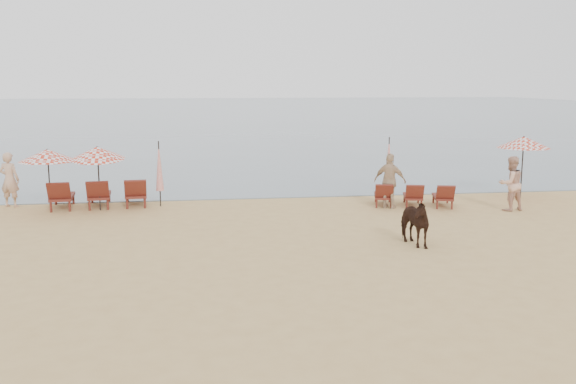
{
  "coord_description": "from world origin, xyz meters",
  "views": [
    {
      "loc": [
        -2.49,
        -12.68,
        4.19
      ],
      "look_at": [
        0.0,
        5.0,
        1.1
      ],
      "focal_mm": 40.0,
      "sensor_mm": 36.0,
      "label": 1
    }
  ],
  "objects_px": {
    "umbrella_open_left_b": "(98,153)",
    "beachgoer_right_a": "(511,184)",
    "lounger_cluster_right": "(413,195)",
    "umbrella_open_left_a": "(48,155)",
    "umbrella_closed_left": "(159,166)",
    "umbrella_closed_right": "(389,159)",
    "beachgoer_right_b": "(390,181)",
    "lounger_cluster_left": "(99,194)",
    "cow": "(412,222)",
    "umbrella_open_right": "(524,142)",
    "beachgoer_left": "(10,180)"
  },
  "relations": [
    {
      "from": "umbrella_closed_left",
      "to": "cow",
      "type": "distance_m",
      "value": 9.2
    },
    {
      "from": "umbrella_closed_left",
      "to": "beachgoer_right_b",
      "type": "xyz_separation_m",
      "value": [
        7.6,
        -1.42,
        -0.45
      ]
    },
    {
      "from": "lounger_cluster_right",
      "to": "umbrella_closed_left",
      "type": "relative_size",
      "value": 1.3
    },
    {
      "from": "umbrella_open_right",
      "to": "umbrella_closed_right",
      "type": "height_order",
      "value": "umbrella_open_right"
    },
    {
      "from": "lounger_cluster_left",
      "to": "umbrella_open_left_a",
      "type": "bearing_deg",
      "value": -167.55
    },
    {
      "from": "cow",
      "to": "beachgoer_left",
      "type": "bearing_deg",
      "value": 137.95
    },
    {
      "from": "umbrella_open_left_a",
      "to": "lounger_cluster_right",
      "type": "bearing_deg",
      "value": -12.35
    },
    {
      "from": "umbrella_open_left_a",
      "to": "umbrella_closed_left",
      "type": "height_order",
      "value": "umbrella_closed_left"
    },
    {
      "from": "cow",
      "to": "beachgoer_right_a",
      "type": "distance_m",
      "value": 6.09
    },
    {
      "from": "beachgoer_right_b",
      "to": "lounger_cluster_right",
      "type": "bearing_deg",
      "value": -136.91
    },
    {
      "from": "beachgoer_left",
      "to": "umbrella_closed_left",
      "type": "bearing_deg",
      "value": -169.37
    },
    {
      "from": "lounger_cluster_right",
      "to": "umbrella_open_left_b",
      "type": "bearing_deg",
      "value": -170.28
    },
    {
      "from": "lounger_cluster_left",
      "to": "beachgoer_right_b",
      "type": "height_order",
      "value": "beachgoer_right_b"
    },
    {
      "from": "umbrella_open_left_a",
      "to": "umbrella_open_left_b",
      "type": "xyz_separation_m",
      "value": [
        1.55,
        0.04,
        0.05
      ]
    },
    {
      "from": "umbrella_open_left_b",
      "to": "umbrella_open_right",
      "type": "distance_m",
      "value": 14.83
    },
    {
      "from": "beachgoer_left",
      "to": "lounger_cluster_left",
      "type": "bearing_deg",
      "value": -173.95
    },
    {
      "from": "beachgoer_left",
      "to": "umbrella_open_right",
      "type": "bearing_deg",
      "value": -165.09
    },
    {
      "from": "lounger_cluster_left",
      "to": "cow",
      "type": "xyz_separation_m",
      "value": [
        8.74,
        -6.24,
        0.15
      ]
    },
    {
      "from": "lounger_cluster_left",
      "to": "umbrella_closed_left",
      "type": "relative_size",
      "value": 1.47
    },
    {
      "from": "umbrella_open_right",
      "to": "umbrella_closed_right",
      "type": "distance_m",
      "value": 4.83
    },
    {
      "from": "umbrella_open_left_b",
      "to": "beachgoer_right_a",
      "type": "height_order",
      "value": "umbrella_open_left_b"
    },
    {
      "from": "lounger_cluster_right",
      "to": "beachgoer_right_a",
      "type": "bearing_deg",
      "value": -5.76
    },
    {
      "from": "lounger_cluster_right",
      "to": "umbrella_open_left_a",
      "type": "bearing_deg",
      "value": -169.52
    },
    {
      "from": "lounger_cluster_left",
      "to": "lounger_cluster_right",
      "type": "relative_size",
      "value": 1.13
    },
    {
      "from": "beachgoer_left",
      "to": "beachgoer_right_b",
      "type": "distance_m",
      "value": 12.76
    },
    {
      "from": "lounger_cluster_right",
      "to": "beachgoer_right_a",
      "type": "height_order",
      "value": "beachgoer_right_a"
    },
    {
      "from": "umbrella_open_left_a",
      "to": "beachgoer_right_a",
      "type": "distance_m",
      "value": 15.02
    },
    {
      "from": "umbrella_closed_left",
      "to": "cow",
      "type": "bearing_deg",
      "value": -42.88
    },
    {
      "from": "umbrella_open_left_b",
      "to": "beachgoer_right_a",
      "type": "relative_size",
      "value": 1.22
    },
    {
      "from": "umbrella_closed_right",
      "to": "umbrella_closed_left",
      "type": "bearing_deg",
      "value": -170.88
    },
    {
      "from": "umbrella_closed_left",
      "to": "beachgoer_right_a",
      "type": "relative_size",
      "value": 1.24
    },
    {
      "from": "beachgoer_right_b",
      "to": "umbrella_open_left_a",
      "type": "bearing_deg",
      "value": 28.56
    },
    {
      "from": "umbrella_open_left_a",
      "to": "umbrella_closed_left",
      "type": "distance_m",
      "value": 3.54
    },
    {
      "from": "lounger_cluster_left",
      "to": "umbrella_closed_right",
      "type": "relative_size",
      "value": 1.52
    },
    {
      "from": "umbrella_open_left_a",
      "to": "umbrella_closed_left",
      "type": "relative_size",
      "value": 0.93
    },
    {
      "from": "umbrella_closed_left",
      "to": "beachgoer_left",
      "type": "distance_m",
      "value": 5.05
    },
    {
      "from": "lounger_cluster_right",
      "to": "beachgoer_right_b",
      "type": "height_order",
      "value": "beachgoer_right_b"
    },
    {
      "from": "umbrella_closed_left",
      "to": "beachgoer_right_a",
      "type": "bearing_deg",
      "value": -11.62
    },
    {
      "from": "umbrella_open_left_a",
      "to": "umbrella_closed_left",
      "type": "bearing_deg",
      "value": -0.81
    },
    {
      "from": "lounger_cluster_left",
      "to": "beachgoer_right_b",
      "type": "bearing_deg",
      "value": -13.67
    },
    {
      "from": "umbrella_open_left_b",
      "to": "umbrella_closed_left",
      "type": "bearing_deg",
      "value": 33.68
    },
    {
      "from": "cow",
      "to": "beachgoer_left",
      "type": "xyz_separation_m",
      "value": [
        -11.72,
        6.84,
        0.31
      ]
    },
    {
      "from": "beachgoer_left",
      "to": "lounger_cluster_right",
      "type": "bearing_deg",
      "value": -170.44
    },
    {
      "from": "lounger_cluster_right",
      "to": "beachgoer_left",
      "type": "height_order",
      "value": "beachgoer_left"
    },
    {
      "from": "lounger_cluster_left",
      "to": "umbrella_open_left_a",
      "type": "distance_m",
      "value": 2.06
    },
    {
      "from": "umbrella_open_right",
      "to": "umbrella_open_left_b",
      "type": "bearing_deg",
      "value": 168.72
    },
    {
      "from": "umbrella_open_left_b",
      "to": "umbrella_closed_right",
      "type": "distance_m",
      "value": 10.48
    },
    {
      "from": "lounger_cluster_left",
      "to": "cow",
      "type": "distance_m",
      "value": 10.74
    },
    {
      "from": "lounger_cluster_right",
      "to": "beachgoer_right_b",
      "type": "relative_size",
      "value": 1.57
    },
    {
      "from": "umbrella_open_left_a",
      "to": "umbrella_open_right",
      "type": "distance_m",
      "value": 16.38
    }
  ]
}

